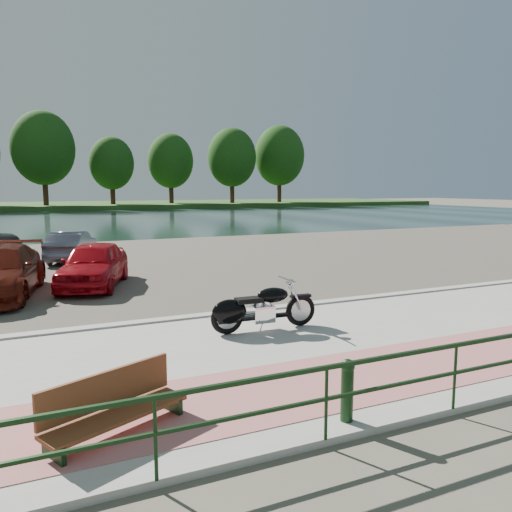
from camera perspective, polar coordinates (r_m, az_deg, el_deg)
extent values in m
plane|color=#595447|center=(10.47, 5.50, -9.03)|extent=(200.00, 200.00, 0.00)
cube|color=#9D9A94|center=(9.65, 8.51, -10.27)|extent=(60.00, 6.00, 0.10)
cube|color=#AB6064|center=(8.48, 14.14, -12.61)|extent=(60.00, 2.00, 0.01)
cube|color=#9D9A94|center=(12.17, 0.80, -6.25)|extent=(60.00, 0.30, 0.14)
cube|color=#474339|center=(20.53, -9.92, -0.70)|extent=(60.00, 18.00, 0.04)
cube|color=#192E2A|center=(49.03, -18.45, 3.92)|extent=(120.00, 40.00, 0.00)
cube|color=#2C4E1B|center=(80.88, -20.85, 5.42)|extent=(120.00, 24.00, 0.60)
cylinder|color=black|center=(5.40, -11.41, -19.75)|extent=(0.04, 0.04, 0.90)
cylinder|color=black|center=(6.10, 8.03, -16.30)|extent=(0.04, 0.04, 0.90)
cylinder|color=black|center=(7.30, 21.77, -12.66)|extent=(0.04, 0.04, 0.90)
cube|color=black|center=(7.16, 21.94, -9.43)|extent=(24.00, 0.05, 0.05)
cube|color=black|center=(7.28, 21.79, -12.29)|extent=(24.00, 0.04, 0.04)
cylinder|color=black|center=(6.62, 10.36, -15.28)|extent=(0.16, 0.16, 0.70)
sphere|color=black|center=(6.49, 10.45, -12.27)|extent=(0.18, 0.18, 0.18)
cylinder|color=#331B12|center=(73.31, -22.96, 7.64)|extent=(0.70, 0.70, 5.85)
ellipsoid|color=#13380F|center=(73.49, -23.16, 11.28)|extent=(8.19, 8.19, 9.83)
cylinder|color=#331B12|center=(75.49, -16.07, 7.42)|extent=(0.70, 0.70, 4.50)
ellipsoid|color=#13380F|center=(75.57, -16.18, 10.15)|extent=(6.30, 6.30, 7.56)
cylinder|color=#331B12|center=(78.67, -9.67, 7.79)|extent=(0.70, 0.70, 4.95)
ellipsoid|color=#13380F|center=(78.77, -9.74, 10.67)|extent=(6.93, 6.93, 8.32)
cylinder|color=#331B12|center=(78.82, -2.75, 8.05)|extent=(0.70, 0.70, 5.40)
ellipsoid|color=#13380F|center=(78.95, -2.77, 11.19)|extent=(7.56, 7.56, 9.07)
cylinder|color=#331B12|center=(83.80, 2.68, 8.20)|extent=(0.70, 0.70, 5.85)
ellipsoid|color=#13380F|center=(83.96, 2.70, 11.39)|extent=(8.19, 8.19, 9.83)
torus|color=black|center=(10.72, 5.09, -6.19)|extent=(0.68, 0.15, 0.68)
torus|color=black|center=(10.10, -3.34, -7.06)|extent=(0.68, 0.15, 0.68)
cylinder|color=#B2B2B7|center=(10.72, 5.09, -6.19)|extent=(0.46, 0.08, 0.46)
cylinder|color=#B2B2B7|center=(10.10, -3.34, -7.06)|extent=(0.46, 0.08, 0.46)
cylinder|color=silver|center=(10.50, 4.68, -4.77)|extent=(0.33, 0.06, 0.63)
cylinder|color=silver|center=(10.68, 4.19, -4.56)|extent=(0.33, 0.06, 0.63)
cylinder|color=silver|center=(10.43, 3.52, -2.69)|extent=(0.07, 0.75, 0.04)
sphere|color=silver|center=(10.49, 4.01, -3.08)|extent=(0.17, 0.17, 0.16)
sphere|color=silver|center=(10.52, 4.35, -3.05)|extent=(0.11, 0.11, 0.11)
cube|color=black|center=(10.65, 5.11, -4.57)|extent=(0.46, 0.16, 0.06)
cube|color=black|center=(10.40, 1.01, -6.95)|extent=(1.20, 0.15, 0.08)
cube|color=silver|center=(10.36, 0.75, -6.60)|extent=(0.46, 0.34, 0.34)
cylinder|color=silver|center=(10.35, 1.27, -5.48)|extent=(0.25, 0.19, 0.27)
cylinder|color=silver|center=(10.27, 0.24, -5.57)|extent=(0.25, 0.19, 0.27)
ellipsoid|color=black|center=(10.36, 1.93, -4.50)|extent=(0.69, 0.39, 0.32)
cube|color=black|center=(10.18, -0.81, -5.07)|extent=(0.56, 0.30, 0.10)
ellipsoid|color=black|center=(10.08, -3.07, -6.37)|extent=(0.74, 0.36, 0.50)
cube|color=black|center=(10.08, -3.34, -6.78)|extent=(0.41, 0.20, 0.30)
cylinder|color=silver|center=(10.43, -1.13, -7.24)|extent=(1.10, 0.13, 0.09)
cylinder|color=silver|center=(10.41, -1.13, -6.82)|extent=(1.10, 0.13, 0.09)
cylinder|color=#B2B2B7|center=(10.22, 0.62, -8.08)|extent=(0.03, 0.14, 0.22)
cube|color=#5E2B17|center=(6.50, -15.57, -17.16)|extent=(1.83, 1.15, 0.05)
cube|color=#5E2B17|center=(6.54, -16.66, -14.35)|extent=(1.66, 0.79, 0.45)
cube|color=black|center=(6.20, -22.12, -19.89)|extent=(0.24, 0.43, 0.22)
cube|color=black|center=(6.97, -9.80, -16.21)|extent=(0.24, 0.43, 0.22)
imported|color=#AD0B16|center=(15.88, -18.07, -0.90)|extent=(2.84, 4.32, 1.37)
imported|color=#585969|center=(21.79, -20.33, 1.10)|extent=(2.37, 3.95, 1.23)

